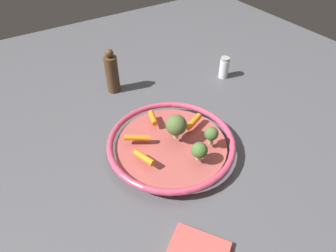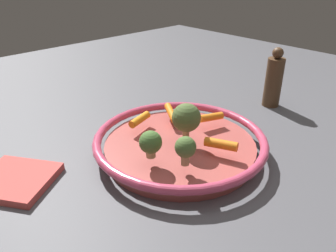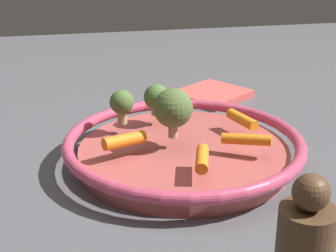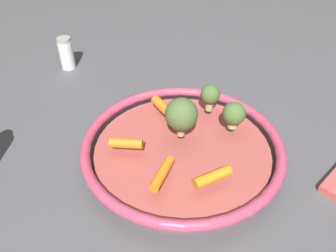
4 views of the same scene
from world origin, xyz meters
name	(u,v)px [view 4 (image 4 of 4)]	position (x,y,z in m)	size (l,w,h in m)	color
ground_plane	(182,159)	(0.00, 0.00, 0.00)	(2.02, 2.02, 0.00)	#4C4C51
serving_bowl	(182,149)	(0.00, 0.00, 0.02)	(0.35, 0.35, 0.04)	#A84C47
baby_carrot_left	(126,145)	(0.10, 0.00, 0.05)	(0.02, 0.02, 0.06)	orange
baby_carrot_back	(163,108)	(0.02, -0.09, 0.05)	(0.02, 0.02, 0.06)	orange
baby_carrot_center	(162,174)	(0.05, 0.08, 0.05)	(0.02, 0.02, 0.07)	orange
baby_carrot_near_rim	(213,177)	(-0.02, 0.10, 0.05)	(0.02, 0.02, 0.06)	orange
broccoli_floret_mid	(210,95)	(-0.07, -0.08, 0.08)	(0.04, 0.04, 0.05)	tan
broccoli_floret_large	(181,115)	(0.00, -0.02, 0.09)	(0.06, 0.06, 0.07)	tan
broccoli_floret_small	(234,114)	(-0.10, -0.02, 0.07)	(0.04, 0.04, 0.05)	tan
salt_shaker	(66,53)	(0.22, -0.38, 0.04)	(0.04, 0.04, 0.08)	silver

